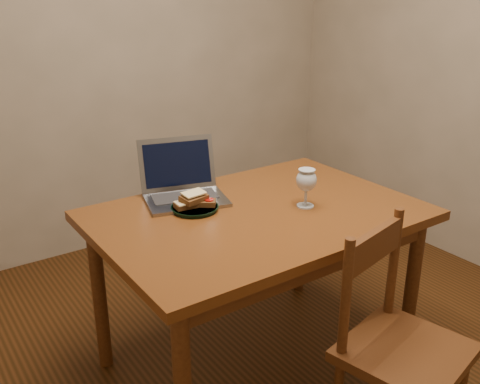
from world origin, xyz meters
TOP-DOWN VIEW (x-y plane):
  - floor at (0.00, 0.00)m, footprint 3.20×3.20m
  - back_wall at (0.00, 1.61)m, footprint 3.20×0.02m
  - table at (-0.06, 0.05)m, footprint 1.30×0.90m
  - chair at (0.07, -0.61)m, footprint 0.48×0.47m
  - plate at (-0.26, 0.21)m, footprint 0.20×0.20m
  - sandwich_cheese at (-0.30, 0.22)m, footprint 0.10×0.07m
  - sandwich_tomato at (-0.23, 0.20)m, footprint 0.11×0.10m
  - sandwich_top at (-0.26, 0.21)m, footprint 0.12×0.09m
  - milk_glass at (0.14, -0.02)m, footprint 0.09×0.09m
  - laptop at (-0.23, 0.37)m, footprint 0.40×0.38m

SIDE VIEW (x-z plane):
  - floor at x=0.00m, z-range -0.02..0.00m
  - chair at x=0.07m, z-range 0.25..0.69m
  - table at x=-0.06m, z-range 0.28..1.02m
  - plate at x=-0.26m, z-range 0.74..0.76m
  - sandwich_cheese at x=-0.30m, z-range 0.76..0.79m
  - sandwich_tomato at x=-0.23m, z-range 0.76..0.79m
  - sandwich_top at x=-0.26m, z-range 0.78..0.81m
  - laptop at x=-0.23m, z-range 0.68..0.93m
  - milk_glass at x=0.14m, z-range 0.74..0.91m
  - back_wall at x=0.00m, z-range 0.00..2.60m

